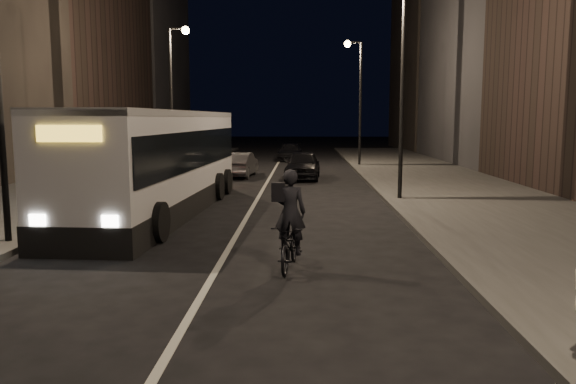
# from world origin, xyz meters

# --- Properties ---
(ground) EXTENTS (180.00, 180.00, 0.00)m
(ground) POSITION_xyz_m (0.00, 0.00, 0.00)
(ground) COLOR black
(ground) RESTS_ON ground
(sidewalk_right) EXTENTS (7.00, 70.00, 0.16)m
(sidewalk_right) POSITION_xyz_m (8.50, 14.00, 0.08)
(sidewalk_right) COLOR #323230
(sidewalk_right) RESTS_ON ground
(sidewalk_left) EXTENTS (7.00, 70.00, 0.16)m
(sidewalk_left) POSITION_xyz_m (-8.50, 14.00, 0.08)
(sidewalk_left) COLOR #323230
(sidewalk_left) RESTS_ON ground
(building_row_right) EXTENTS (8.00, 61.00, 21.00)m
(building_row_right) POSITION_xyz_m (16.00, 27.50, 10.50)
(building_row_right) COLOR black
(building_row_right) RESTS_ON ground
(building_row_left) EXTENTS (8.00, 61.00, 22.00)m
(building_row_left) POSITION_xyz_m (-16.00, 28.50, 11.00)
(building_row_left) COLOR black
(building_row_left) RESTS_ON ground
(streetlight_right_mid) EXTENTS (1.20, 0.44, 8.12)m
(streetlight_right_mid) POSITION_xyz_m (5.33, 12.00, 5.36)
(streetlight_right_mid) COLOR black
(streetlight_right_mid) RESTS_ON sidewalk_right
(streetlight_right_far) EXTENTS (1.20, 0.44, 8.12)m
(streetlight_right_far) POSITION_xyz_m (5.33, 28.00, 5.36)
(streetlight_right_far) COLOR black
(streetlight_right_far) RESTS_ON sidewalk_right
(streetlight_left_near) EXTENTS (1.20, 0.44, 8.12)m
(streetlight_left_near) POSITION_xyz_m (-5.33, 4.00, 5.36)
(streetlight_left_near) COLOR black
(streetlight_left_near) RESTS_ON sidewalk_left
(streetlight_left_far) EXTENTS (1.20, 0.44, 8.12)m
(streetlight_left_far) POSITION_xyz_m (-5.33, 22.00, 5.36)
(streetlight_left_far) COLOR black
(streetlight_left_far) RESTS_ON sidewalk_left
(city_bus) EXTENTS (3.54, 13.03, 3.48)m
(city_bus) POSITION_xyz_m (-3.07, 9.23, 1.89)
(city_bus) COLOR silver
(city_bus) RESTS_ON ground
(cyclist_on_bicycle) EXTENTS (0.90, 1.97, 2.19)m
(cyclist_on_bicycle) POSITION_xyz_m (1.59, 2.07, 0.73)
(cyclist_on_bicycle) COLOR black
(cyclist_on_bicycle) RESTS_ON ground
(car_near) EXTENTS (2.01, 4.49, 1.50)m
(car_near) POSITION_xyz_m (1.81, 20.29, 0.75)
(car_near) COLOR black
(car_near) RESTS_ON ground
(car_mid) EXTENTS (1.75, 4.24, 1.36)m
(car_mid) POSITION_xyz_m (-1.69, 21.28, 0.68)
(car_mid) COLOR #323234
(car_mid) RESTS_ON ground
(car_far) EXTENTS (1.94, 4.44, 1.27)m
(car_far) POSITION_xyz_m (0.80, 33.72, 0.64)
(car_far) COLOR black
(car_far) RESTS_ON ground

